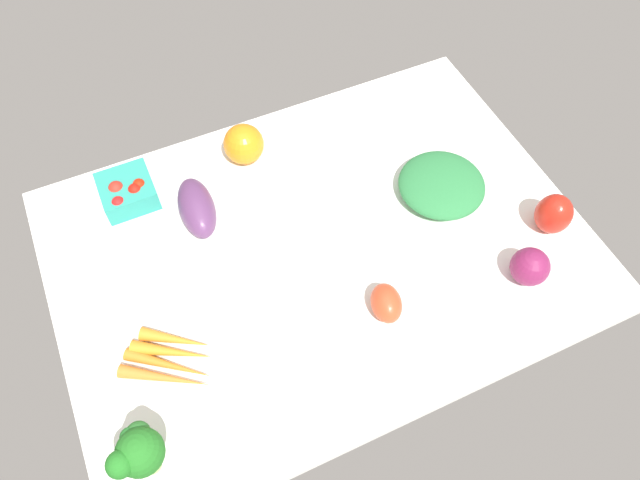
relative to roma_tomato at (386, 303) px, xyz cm
name	(u,v)px	position (x,y,z in cm)	size (l,w,h in cm)	color
tablecloth	(320,248)	(-5.09, 18.07, -3.83)	(104.00, 76.00, 2.00)	white
roma_tomato	(386,303)	(0.00, 0.00, 0.00)	(7.81, 5.65, 5.65)	#D34928
carrot_bunch	(170,359)	(-39.25, 6.77, -1.57)	(17.32, 16.34, 2.68)	orange
red_onion_near_basket	(530,267)	(27.97, -4.81, 0.89)	(7.43, 7.43, 7.43)	#82214F
bell_pepper_red	(554,214)	(38.87, 3.01, 1.66)	(7.23, 7.23, 8.97)	red
heirloom_tomato_orange	(244,144)	(-10.43, 45.81, 1.55)	(8.76, 8.76, 8.76)	orange
leafy_greens_clump	(442,185)	(23.50, 19.67, -0.16)	(18.07, 18.01, 5.32)	#2E7E42
eggplant	(197,208)	(-24.83, 34.46, 0.74)	(14.78, 7.14, 7.14)	#603766
berry_basket	(127,191)	(-36.52, 45.04, -0.05)	(10.73, 10.73, 5.95)	teal
broccoli_head	(138,451)	(-47.56, -8.58, 5.01)	(8.76, 8.71, 12.04)	#A9C176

